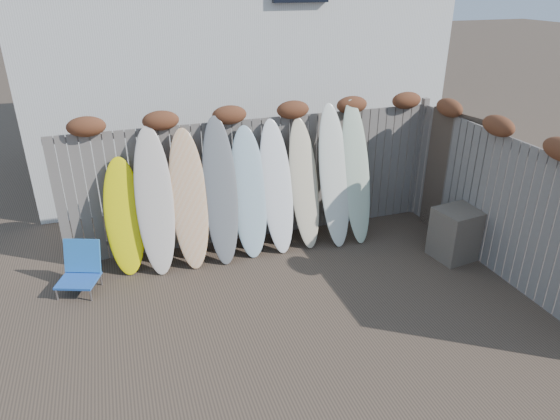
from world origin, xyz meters
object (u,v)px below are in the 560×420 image
object	(u,v)px
beach_chair	(80,268)
surfboard_0	(124,217)
wooden_crate	(457,233)
lattice_panel	(459,179)

from	to	relation	value
beach_chair	surfboard_0	bearing A→B (deg)	28.75
beach_chair	surfboard_0	size ratio (longest dim) A/B	0.40
wooden_crate	lattice_panel	xyz separation A→B (m)	(0.35, 0.57, 0.63)
wooden_crate	lattice_panel	size ratio (longest dim) A/B	0.38
wooden_crate	beach_chair	bearing A→B (deg)	170.52
lattice_panel	beach_chair	bearing A→B (deg)	164.26
beach_chair	wooden_crate	bearing A→B (deg)	-9.48
beach_chair	lattice_panel	world-z (taller)	lattice_panel
beach_chair	surfboard_0	world-z (taller)	surfboard_0
beach_chair	wooden_crate	xyz separation A→B (m)	(5.46, -0.91, 0.08)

